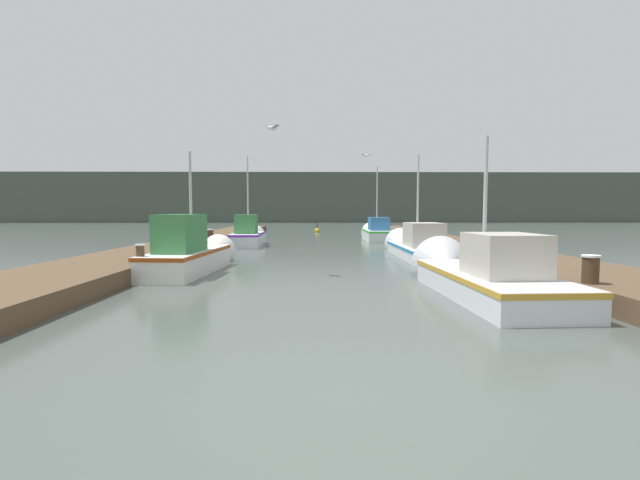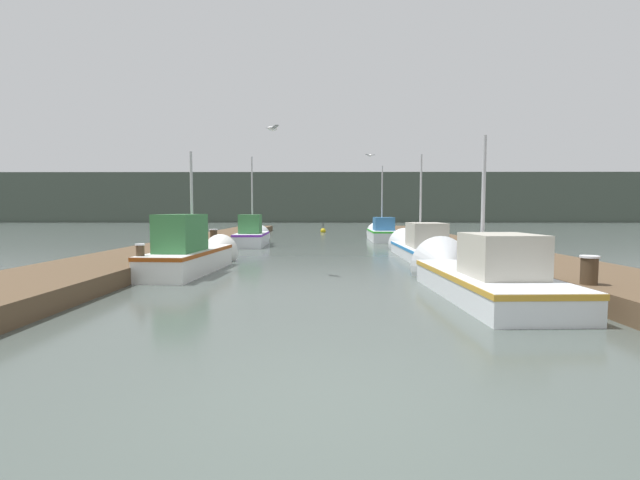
{
  "view_description": "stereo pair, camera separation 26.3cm",
  "coord_description": "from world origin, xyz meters",
  "px_view_note": "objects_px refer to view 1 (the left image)",
  "views": [
    {
      "loc": [
        -0.3,
        -3.79,
        1.81
      ],
      "look_at": [
        -0.12,
        8.64,
        0.96
      ],
      "focal_mm": 24.0,
      "sensor_mm": 36.0,
      "label": 1
    },
    {
      "loc": [
        -0.04,
        -3.79,
        1.81
      ],
      "look_at": [
        -0.12,
        8.64,
        0.96
      ],
      "focal_mm": 24.0,
      "sensor_mm": 36.0,
      "label": 2
    }
  ],
  "objects_px": {
    "seagull_lead": "(366,155)",
    "fishing_boat_0": "(477,274)",
    "fishing_boat_3": "(249,235)",
    "fishing_boat_4": "(376,232)",
    "mooring_piling_2": "(140,263)",
    "fishing_boat_1": "(193,253)",
    "mooring_piling_1": "(590,280)",
    "mooring_piling_0": "(210,240)",
    "channel_buoy": "(317,231)",
    "fishing_boat_2": "(415,246)",
    "seagull_1": "(272,128)"
  },
  "relations": [
    {
      "from": "mooring_piling_0",
      "to": "seagull_1",
      "type": "bearing_deg",
      "value": -63.97
    },
    {
      "from": "mooring_piling_1",
      "to": "mooring_piling_2",
      "type": "distance_m",
      "value": 9.98
    },
    {
      "from": "fishing_boat_4",
      "to": "seagull_1",
      "type": "height_order",
      "value": "fishing_boat_4"
    },
    {
      "from": "fishing_boat_3",
      "to": "mooring_piling_2",
      "type": "distance_m",
      "value": 11.81
    },
    {
      "from": "fishing_boat_2",
      "to": "mooring_piling_2",
      "type": "relative_size",
      "value": 6.29
    },
    {
      "from": "seagull_lead",
      "to": "seagull_1",
      "type": "relative_size",
      "value": 1.08
    },
    {
      "from": "mooring_piling_0",
      "to": "mooring_piling_1",
      "type": "height_order",
      "value": "mooring_piling_0"
    },
    {
      "from": "fishing_boat_0",
      "to": "fishing_boat_3",
      "type": "relative_size",
      "value": 1.12
    },
    {
      "from": "seagull_lead",
      "to": "fishing_boat_3",
      "type": "bearing_deg",
      "value": -24.2
    },
    {
      "from": "fishing_boat_2",
      "to": "seagull_lead",
      "type": "xyz_separation_m",
      "value": [
        -1.44,
        4.79,
        4.24
      ]
    },
    {
      "from": "fishing_boat_0",
      "to": "seagull_1",
      "type": "relative_size",
      "value": 10.78
    },
    {
      "from": "mooring_piling_0",
      "to": "seagull_lead",
      "type": "xyz_separation_m",
      "value": [
        7.35,
        2.88,
        4.14
      ]
    },
    {
      "from": "mooring_piling_1",
      "to": "channel_buoy",
      "type": "xyz_separation_m",
      "value": [
        -5.01,
        27.85,
        -0.36
      ]
    },
    {
      "from": "fishing_boat_1",
      "to": "mooring_piling_1",
      "type": "bearing_deg",
      "value": -23.89
    },
    {
      "from": "seagull_lead",
      "to": "fishing_boat_4",
      "type": "bearing_deg",
      "value": -126.2
    },
    {
      "from": "fishing_boat_3",
      "to": "fishing_boat_1",
      "type": "bearing_deg",
      "value": -92.66
    },
    {
      "from": "mooring_piling_0",
      "to": "mooring_piling_1",
      "type": "relative_size",
      "value": 1.02
    },
    {
      "from": "fishing_boat_3",
      "to": "mooring_piling_0",
      "type": "xyz_separation_m",
      "value": [
        -1.25,
        -3.25,
        -0.01
      ]
    },
    {
      "from": "fishing_boat_2",
      "to": "mooring_piling_2",
      "type": "bearing_deg",
      "value": -141.62
    },
    {
      "from": "mooring_piling_2",
      "to": "mooring_piling_1",
      "type": "bearing_deg",
      "value": -15.39
    },
    {
      "from": "fishing_boat_1",
      "to": "mooring_piling_0",
      "type": "height_order",
      "value": "fishing_boat_1"
    },
    {
      "from": "channel_buoy",
      "to": "seagull_lead",
      "type": "relative_size",
      "value": 1.71
    },
    {
      "from": "mooring_piling_2",
      "to": "seagull_1",
      "type": "xyz_separation_m",
      "value": [
        3.2,
        1.3,
        3.59
      ]
    },
    {
      "from": "channel_buoy",
      "to": "fishing_boat_1",
      "type": "bearing_deg",
      "value": -99.59
    },
    {
      "from": "mooring_piling_0",
      "to": "mooring_piling_2",
      "type": "relative_size",
      "value": 1.0
    },
    {
      "from": "fishing_boat_0",
      "to": "channel_buoy",
      "type": "xyz_separation_m",
      "value": [
        -3.37,
        26.49,
        -0.27
      ]
    },
    {
      "from": "fishing_boat_3",
      "to": "fishing_boat_4",
      "type": "xyz_separation_m",
      "value": [
        7.32,
        4.06,
        -0.03
      ]
    },
    {
      "from": "fishing_boat_0",
      "to": "seagull_lead",
      "type": "distance_m",
      "value": 13.42
    },
    {
      "from": "fishing_boat_0",
      "to": "mooring_piling_2",
      "type": "xyz_separation_m",
      "value": [
        -7.98,
        1.28,
        0.09
      ]
    },
    {
      "from": "fishing_boat_1",
      "to": "fishing_boat_4",
      "type": "height_order",
      "value": "fishing_boat_4"
    },
    {
      "from": "fishing_boat_1",
      "to": "fishing_boat_3",
      "type": "distance_m",
      "value": 9.69
    },
    {
      "from": "channel_buoy",
      "to": "mooring_piling_0",
      "type": "bearing_deg",
      "value": -106.52
    },
    {
      "from": "fishing_boat_3",
      "to": "seagull_lead",
      "type": "distance_m",
      "value": 7.38
    },
    {
      "from": "fishing_boat_0",
      "to": "fishing_boat_4",
      "type": "distance_m",
      "value": 17.12
    },
    {
      "from": "fishing_boat_1",
      "to": "fishing_boat_0",
      "type": "bearing_deg",
      "value": -20.78
    },
    {
      "from": "fishing_boat_2",
      "to": "fishing_boat_4",
      "type": "height_order",
      "value": "fishing_boat_4"
    },
    {
      "from": "seagull_1",
      "to": "fishing_boat_1",
      "type": "bearing_deg",
      "value": -143.65
    },
    {
      "from": "fishing_boat_3",
      "to": "mooring_piling_1",
      "type": "bearing_deg",
      "value": -60.34
    },
    {
      "from": "fishing_boat_0",
      "to": "mooring_piling_1",
      "type": "height_order",
      "value": "fishing_boat_0"
    },
    {
      "from": "fishing_boat_2",
      "to": "channel_buoy",
      "type": "relative_size",
      "value": 6.53
    },
    {
      "from": "fishing_boat_2",
      "to": "fishing_boat_3",
      "type": "height_order",
      "value": "fishing_boat_3"
    },
    {
      "from": "channel_buoy",
      "to": "fishing_boat_3",
      "type": "bearing_deg",
      "value": -105.41
    },
    {
      "from": "fishing_boat_4",
      "to": "mooring_piling_1",
      "type": "height_order",
      "value": "fishing_boat_4"
    },
    {
      "from": "fishing_boat_1",
      "to": "fishing_boat_3",
      "type": "relative_size",
      "value": 1.06
    },
    {
      "from": "seagull_lead",
      "to": "fishing_boat_0",
      "type": "bearing_deg",
      "value": 73.57
    },
    {
      "from": "fishing_boat_2",
      "to": "mooring_piling_1",
      "type": "bearing_deg",
      "value": -82.53
    },
    {
      "from": "mooring_piling_2",
      "to": "seagull_lead",
      "type": "bearing_deg",
      "value": 58.42
    },
    {
      "from": "mooring_piling_0",
      "to": "channel_buoy",
      "type": "height_order",
      "value": "mooring_piling_0"
    },
    {
      "from": "fishing_boat_0",
      "to": "seagull_lead",
      "type": "bearing_deg",
      "value": 92.3
    },
    {
      "from": "fishing_boat_2",
      "to": "mooring_piling_2",
      "type": "xyz_separation_m",
      "value": [
        -8.45,
        -6.62,
        0.1
      ]
    }
  ]
}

